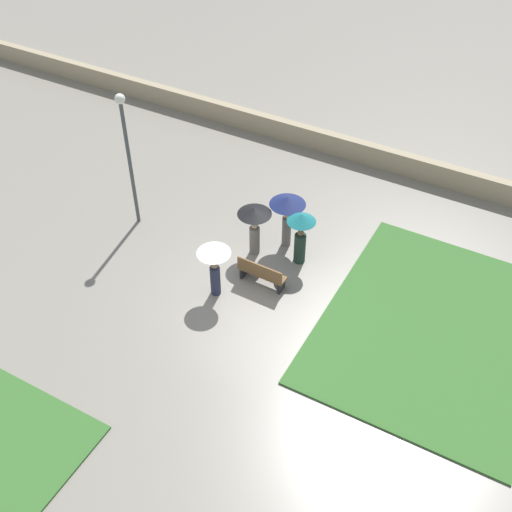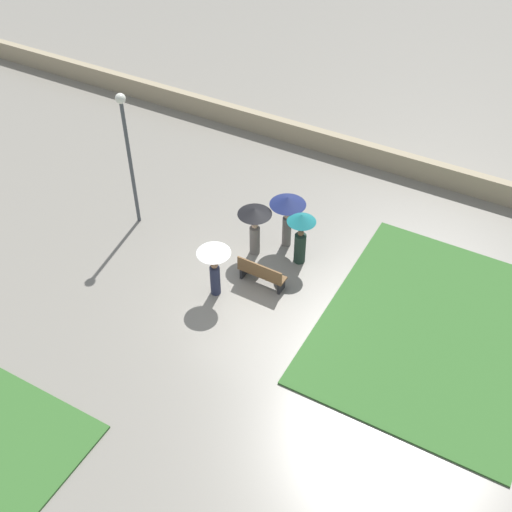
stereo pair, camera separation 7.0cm
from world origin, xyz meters
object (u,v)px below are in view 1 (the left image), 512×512
crowd_person_black (255,220)px  crowd_person_teal (301,230)px  park_bench (261,273)px  crowd_person_white (214,259)px  crowd_person_navy (287,207)px  lamp_post (127,145)px

crowd_person_black → crowd_person_teal: bearing=-25.7°
park_bench → crowd_person_black: crowd_person_black is taller
crowd_person_teal → crowd_person_black: size_ratio=1.05×
park_bench → crowd_person_black: 1.73m
crowd_person_white → crowd_person_navy: bearing=-57.7°
crowd_person_navy → crowd_person_white: bearing=154.8°
crowd_person_teal → crowd_person_black: 1.48m
crowd_person_teal → crowd_person_navy: (0.73, -0.52, 0.26)m
crowd_person_black → crowd_person_white: bearing=-131.6°
crowd_person_white → crowd_person_teal: (-1.57, -2.50, -0.14)m
crowd_person_white → crowd_person_navy: (-0.84, -3.03, 0.13)m
park_bench → lamp_post: (5.16, -0.71, 2.57)m
lamp_post → crowd_person_navy: lamp_post is taller
lamp_post → crowd_person_black: size_ratio=2.68×
crowd_person_navy → crowd_person_teal: bearing=-135.2°
crowd_person_navy → crowd_person_black: crowd_person_navy is taller
park_bench → crowd_person_teal: bearing=-108.3°
crowd_person_teal → crowd_person_navy: size_ratio=0.98×
park_bench → crowd_person_navy: (0.19, -2.05, 1.06)m
lamp_post → crowd_person_white: lamp_post is taller
park_bench → lamp_post: 5.81m
crowd_person_white → lamp_post: bearing=25.7°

